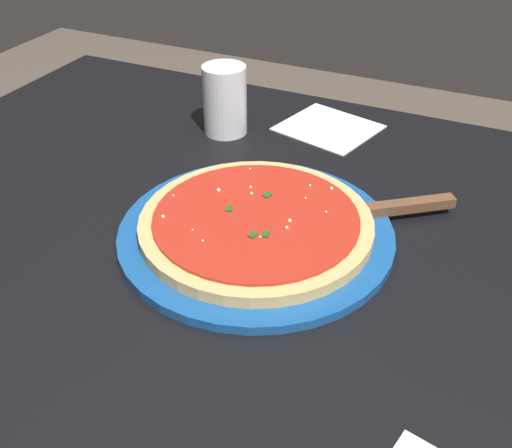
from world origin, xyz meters
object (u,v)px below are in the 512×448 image
Objects in this scene: cup_tall_drink at (225,100)px; napkin_loose_left at (328,128)px; pizza at (256,223)px; pizza_server at (379,211)px; serving_plate at (256,233)px.

cup_tall_drink is 0.18m from napkin_loose_left.
pizza is 0.17m from pizza_server.
serving_plate is at bearing 93.32° from napkin_loose_left.
pizza is at bearing 93.32° from napkin_loose_left.
cup_tall_drink reaches higher than napkin_loose_left.
serving_plate is 1.75× the size of pizza_server.
cup_tall_drink is (0.31, -0.15, 0.04)m from pizza_server.
serving_plate is 3.09× the size of cup_tall_drink.
cup_tall_drink is at bearing 28.88° from napkin_loose_left.
pizza_server is at bearing -143.00° from serving_plate.
pizza is at bearing -59.46° from serving_plate.
pizza is 0.34m from napkin_loose_left.
serving_plate is 2.36× the size of napkin_loose_left.
pizza reaches higher than serving_plate.
pizza reaches higher than pizza_server.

